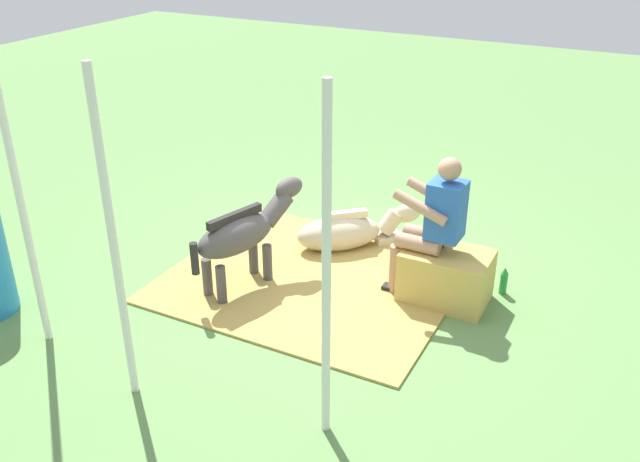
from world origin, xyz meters
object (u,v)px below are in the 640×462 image
(hay_bale, at_px, (446,276))
(tent_pole_left, at_px, (326,275))
(pony_standing, at_px, (243,233))
(soda_bottle, at_px, (504,281))
(pony_lying, at_px, (348,231))
(tent_pole_right, at_px, (21,203))
(person_seated, at_px, (432,221))
(tent_pole_mid, at_px, (114,244))

(hay_bale, distance_m, tent_pole_left, 2.24)
(pony_standing, height_order, soda_bottle, pony_standing)
(hay_bale, height_order, pony_lying, hay_bale)
(pony_lying, distance_m, tent_pole_left, 2.91)
(tent_pole_left, relative_size, tent_pole_right, 1.00)
(pony_standing, distance_m, tent_pole_left, 2.19)
(person_seated, distance_m, tent_pole_left, 2.05)
(pony_lying, bearing_deg, person_seated, 153.68)
(hay_bale, xyz_separation_m, pony_standing, (1.75, 0.61, 0.31))
(tent_pole_left, relative_size, tent_pole_mid, 1.00)
(hay_bale, xyz_separation_m, tent_pole_right, (2.75, 2.09, 0.99))
(pony_standing, distance_m, tent_pole_mid, 1.81)
(hay_bale, xyz_separation_m, tent_pole_mid, (1.66, 2.29, 0.99))
(tent_pole_mid, bearing_deg, pony_standing, -86.89)
(person_seated, xyz_separation_m, soda_bottle, (-0.62, -0.35, -0.63))
(soda_bottle, xyz_separation_m, tent_pole_mid, (2.11, 2.64, 1.10))
(tent_pole_right, height_order, tent_pole_mid, same)
(pony_standing, relative_size, tent_pole_left, 0.53)
(pony_lying, relative_size, soda_bottle, 4.34)
(person_seated, height_order, tent_pole_right, tent_pole_right)
(hay_bale, bearing_deg, tent_pole_left, 84.19)
(soda_bottle, height_order, tent_pole_mid, tent_pole_mid)
(tent_pole_mid, bearing_deg, pony_lying, -98.97)
(pony_standing, bearing_deg, hay_bale, -160.84)
(person_seated, bearing_deg, tent_pole_left, 88.91)
(tent_pole_right, bearing_deg, tent_pole_left, -177.91)
(pony_lying, height_order, soda_bottle, pony_lying)
(pony_standing, bearing_deg, tent_pole_left, 138.07)
(pony_standing, height_order, tent_pole_mid, tent_pole_mid)
(person_seated, xyz_separation_m, pony_standing, (1.58, 0.61, -0.21))
(hay_bale, relative_size, pony_lying, 0.65)
(pony_lying, relative_size, tent_pole_right, 0.48)
(hay_bale, height_order, soda_bottle, hay_bale)
(hay_bale, relative_size, tent_pole_right, 0.31)
(soda_bottle, distance_m, tent_pole_left, 2.68)
(pony_lying, xyz_separation_m, tent_pole_right, (1.54, 2.61, 1.04))
(person_seated, distance_m, tent_pole_mid, 2.77)
(person_seated, height_order, pony_standing, person_seated)
(tent_pole_mid, bearing_deg, person_seated, -123.13)
(pony_standing, xyz_separation_m, soda_bottle, (-2.20, -0.96, -0.42))
(tent_pole_right, bearing_deg, pony_standing, -124.08)
(pony_lying, distance_m, soda_bottle, 1.68)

